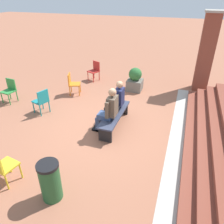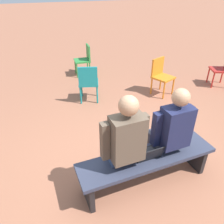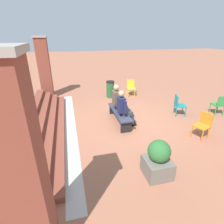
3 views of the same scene
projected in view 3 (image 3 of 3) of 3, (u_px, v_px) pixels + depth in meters
name	position (u px, v px, depth m)	size (l,w,h in m)	color
ground_plane	(126.00, 121.00, 6.78)	(60.00, 60.00, 0.00)	#9E6047
concrete_strip	(70.00, 127.00, 6.27)	(6.99, 0.40, 0.01)	#B7B2A8
brick_steps	(41.00, 125.00, 5.97)	(6.19, 1.20, 0.60)	brown
brick_pillar_left_of_steps	(20.00, 175.00, 2.13)	(0.64, 0.64, 3.00)	brown
brick_pillar_right_of_steps	(44.00, 68.00, 8.77)	(0.64, 0.64, 3.00)	brown
bench	(119.00, 113.00, 6.54)	(1.80, 0.44, 0.45)	#33384C
person_student	(124.00, 108.00, 6.13)	(0.54, 0.68, 1.34)	#383842
person_adult	(119.00, 101.00, 6.69)	(0.56, 0.71, 1.38)	#384C75
laptop	(119.00, 110.00, 6.50)	(0.32, 0.29, 0.21)	black
plastic_chair_mid_courtyard	(203.00, 124.00, 5.52)	(0.54, 0.54, 0.84)	orange
plastic_chair_near_bench_left	(131.00, 87.00, 9.36)	(0.49, 0.49, 0.84)	gold
plastic_chair_near_bench_right	(220.00, 104.00, 7.09)	(0.46, 0.46, 0.84)	#2D893D
plastic_chair_foreground	(179.00, 104.00, 7.07)	(0.53, 0.53, 0.84)	teal
planter	(158.00, 160.00, 4.01)	(0.60, 0.60, 0.94)	#6B665B
litter_bin	(110.00, 89.00, 9.12)	(0.42, 0.42, 0.86)	#23562D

